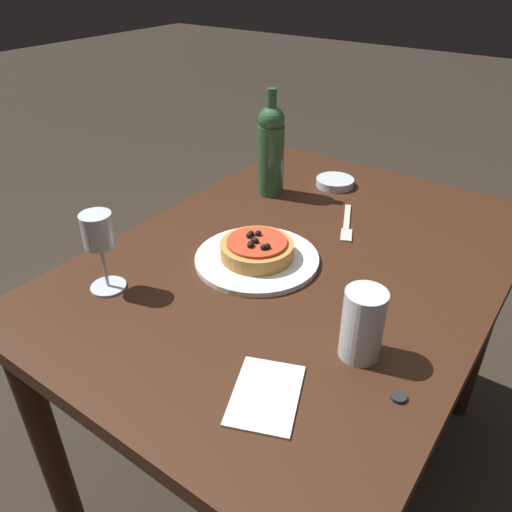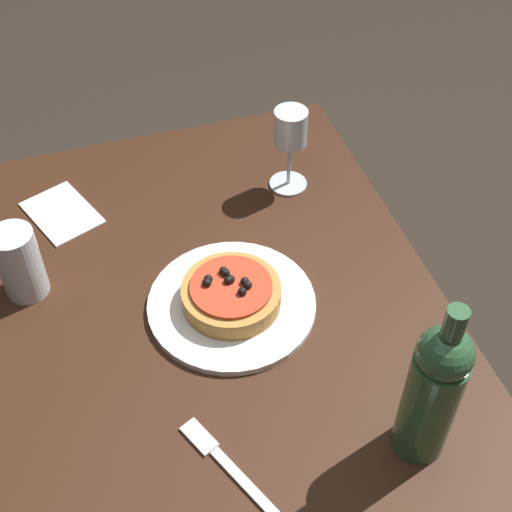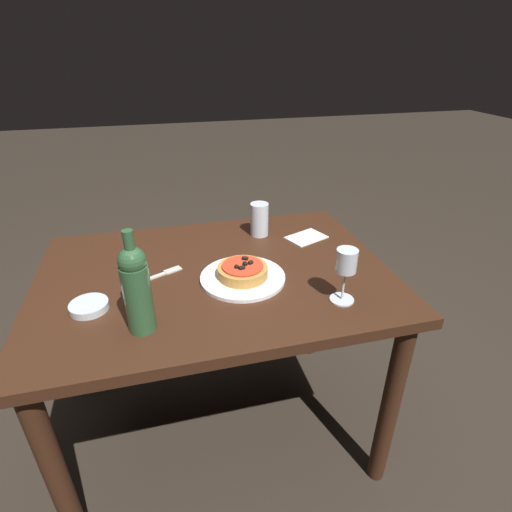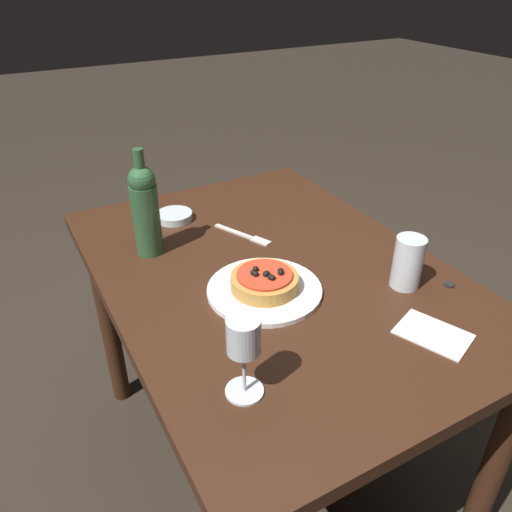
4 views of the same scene
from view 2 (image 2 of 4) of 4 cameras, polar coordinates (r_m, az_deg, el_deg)
The scene contains 8 objects.
dining_table at distance 1.18m, azimuth -3.93°, elevation -10.98°, with size 1.13×0.81×0.74m.
dinner_plate at distance 1.14m, azimuth -1.96°, elevation -3.86°, with size 0.27×0.27×0.01m.
pizza at distance 1.12m, azimuth -2.00°, elevation -3.02°, with size 0.16×0.16×0.05m.
wine_glass at distance 1.28m, azimuth 2.76°, elevation 9.75°, with size 0.07×0.07×0.17m.
wine_bottle at distance 0.92m, azimuth 14.00°, elevation -10.39°, with size 0.07×0.07×0.28m.
water_cup at distance 1.18m, azimuth -18.39°, elevation -0.54°, with size 0.07×0.07×0.13m.
fork at distance 0.99m, azimuth -2.59°, elevation -16.21°, with size 0.18×0.10×0.00m.
paper_napkin at distance 1.34m, azimuth -15.26°, elevation 3.34°, with size 0.17×0.15×0.00m.
Camera 2 is at (-0.63, 0.12, 1.62)m, focal length 50.00 mm.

